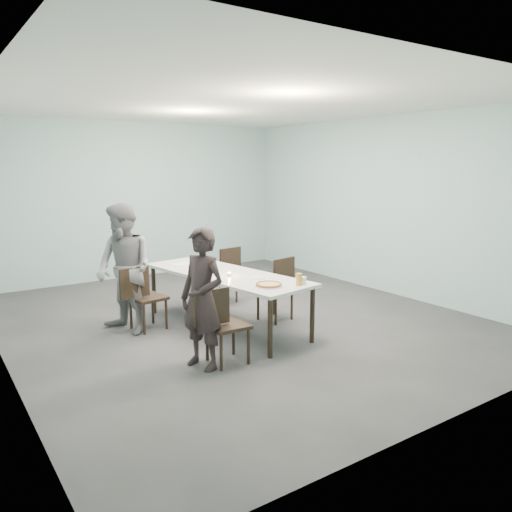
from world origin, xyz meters
TOP-DOWN VIEW (x-y plane):
  - ground at (0.00, 0.00)m, footprint 7.00×7.00m
  - room_shell at (0.00, 0.00)m, footprint 6.02×7.02m
  - table at (-0.28, -0.22)m, footprint 1.31×2.71m
  - chair_near_left at (-1.00, -1.31)m, footprint 0.62×0.44m
  - chair_far_left at (-1.28, 0.27)m, footprint 0.64×0.48m
  - chair_near_right at (0.53, -0.33)m, footprint 0.64×0.49m
  - chair_far_right at (0.36, 0.88)m, footprint 0.64×0.48m
  - diner_near at (-1.20, -1.27)m, footprint 0.53×0.65m
  - diner_far at (-1.49, 0.32)m, footprint 0.87×0.99m
  - pizza at (-0.24, -1.15)m, footprint 0.34×0.34m
  - side_plate at (-0.12, -0.72)m, footprint 0.18×0.18m
  - beer_glass at (0.08, -1.33)m, footprint 0.08×0.08m
  - water_tumbler at (0.17, -1.30)m, footprint 0.08×0.08m
  - tealight at (-0.33, -0.40)m, footprint 0.06×0.06m
  - amber_tumbler at (-0.48, 0.38)m, footprint 0.07×0.07m
  - menu at (-0.50, 0.66)m, footprint 0.33×0.27m

SIDE VIEW (x-z plane):
  - ground at x=0.00m, z-range 0.00..0.00m
  - chair_near_left at x=-1.00m, z-range 0.07..0.94m
  - chair_far_left at x=-1.28m, z-range 0.07..0.94m
  - chair_near_right at x=0.53m, z-range 0.07..0.94m
  - chair_far_right at x=0.36m, z-range 0.07..0.94m
  - table at x=-0.28m, z-range 0.32..1.07m
  - menu at x=-0.50m, z-range 0.75..0.76m
  - side_plate at x=-0.12m, z-range 0.75..0.76m
  - pizza at x=-0.24m, z-range 0.75..0.79m
  - diner_near at x=-1.20m, z-range 0.00..1.54m
  - tealight at x=-0.33m, z-range 0.75..0.79m
  - amber_tumbler at x=-0.48m, z-range 0.75..0.83m
  - water_tumbler at x=0.17m, z-range 0.75..0.84m
  - beer_glass at x=0.08m, z-range 0.75..0.90m
  - diner_far at x=-1.49m, z-range 0.00..1.71m
  - room_shell at x=0.00m, z-range 0.52..3.53m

